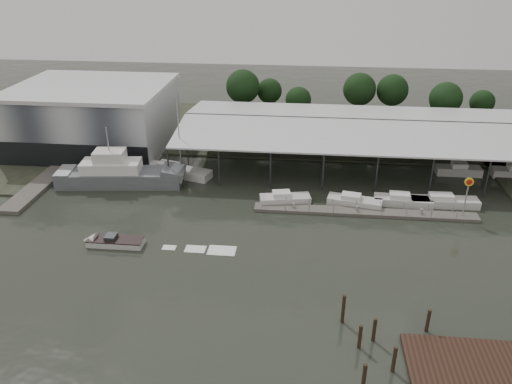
# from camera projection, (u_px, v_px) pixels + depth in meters

# --- Properties ---
(ground) EXTENTS (200.00, 200.00, 0.00)m
(ground) POSITION_uv_depth(u_px,v_px,m) (236.00, 249.00, 55.76)
(ground) COLOR #272C24
(ground) RESTS_ON ground
(land_strip_far) EXTENTS (140.00, 30.00, 0.30)m
(land_strip_far) POSITION_uv_depth(u_px,v_px,m) (268.00, 128.00, 93.30)
(land_strip_far) COLOR #3F4433
(land_strip_far) RESTS_ON ground
(land_strip_west) EXTENTS (20.00, 40.00, 0.30)m
(land_strip_west) POSITION_uv_depth(u_px,v_px,m) (32.00, 143.00, 86.31)
(land_strip_west) COLOR #3F4433
(land_strip_west) RESTS_ON ground
(storage_warehouse) EXTENTS (24.50, 20.50, 10.50)m
(storage_warehouse) POSITION_uv_depth(u_px,v_px,m) (94.00, 116.00, 82.87)
(storage_warehouse) COLOR #B0B6BB
(storage_warehouse) RESTS_ON ground
(covered_boat_shed) EXTENTS (58.24, 24.00, 6.96)m
(covered_boat_shed) POSITION_uv_depth(u_px,v_px,m) (371.00, 124.00, 76.56)
(covered_boat_shed) COLOR silver
(covered_boat_shed) RESTS_ON ground
(trawler_dock) EXTENTS (3.00, 18.00, 0.50)m
(trawler_dock) POSITION_uv_depth(u_px,v_px,m) (42.00, 183.00, 70.99)
(trawler_dock) COLOR #5E5A53
(trawler_dock) RESTS_ON ground
(floating_dock) EXTENTS (28.00, 2.00, 1.40)m
(floating_dock) POSITION_uv_depth(u_px,v_px,m) (364.00, 212.00, 63.22)
(floating_dock) COLOR #5E5A53
(floating_dock) RESTS_ON ground
(shell_fuel_sign) EXTENTS (1.10, 0.18, 5.55)m
(shell_fuel_sign) POSITION_uv_depth(u_px,v_px,m) (468.00, 190.00, 60.47)
(shell_fuel_sign) COLOR #979A9D
(shell_fuel_sign) RESTS_ON ground
(grey_trawler) EXTENTS (18.32, 6.25, 8.84)m
(grey_trawler) POSITION_uv_depth(u_px,v_px,m) (120.00, 174.00, 70.53)
(grey_trawler) COLOR slate
(grey_trawler) RESTS_ON ground
(white_sailboat) EXTENTS (10.37, 5.29, 12.27)m
(white_sailboat) POSITION_uv_depth(u_px,v_px,m) (178.00, 171.00, 73.90)
(white_sailboat) COLOR silver
(white_sailboat) RESTS_ON ground
(speedboat_underway) EXTENTS (17.98, 2.50, 2.00)m
(speedboat_underway) POSITION_uv_depth(u_px,v_px,m) (111.00, 242.00, 56.48)
(speedboat_underway) COLOR silver
(speedboat_underway) RESTS_ON ground
(moored_cruiser_0) EXTENTS (6.87, 3.41, 1.70)m
(moored_cruiser_0) POSITION_uv_depth(u_px,v_px,m) (285.00, 199.00, 65.69)
(moored_cruiser_0) COLOR silver
(moored_cruiser_0) RESTS_ON ground
(moored_cruiser_1) EXTENTS (7.27, 3.54, 1.70)m
(moored_cruiser_1) POSITION_uv_depth(u_px,v_px,m) (354.00, 202.00, 65.01)
(moored_cruiser_1) COLOR silver
(moored_cruiser_1) RESTS_ON ground
(moored_cruiser_2) EXTENTS (7.55, 2.68, 1.70)m
(moored_cruiser_2) POSITION_uv_depth(u_px,v_px,m) (402.00, 201.00, 65.27)
(moored_cruiser_2) COLOR silver
(moored_cruiser_2) RESTS_ON ground
(moored_cruiser_3) EXTENTS (8.79, 2.55, 1.70)m
(moored_cruiser_3) POSITION_uv_depth(u_px,v_px,m) (444.00, 202.00, 65.01)
(moored_cruiser_3) COLOR silver
(moored_cruiser_3) RESTS_ON ground
(mooring_pilings) EXTENTS (7.61, 8.11, 3.56)m
(mooring_pilings) POSITION_uv_depth(u_px,v_px,m) (375.00, 340.00, 41.34)
(mooring_pilings) COLOR #322819
(mooring_pilings) RESTS_ON ground
(horizon_tree_line) EXTENTS (68.46, 11.15, 9.76)m
(horizon_tree_line) POSITION_uv_depth(u_px,v_px,m) (395.00, 94.00, 93.91)
(horizon_tree_line) COLOR #2F2114
(horizon_tree_line) RESTS_ON ground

